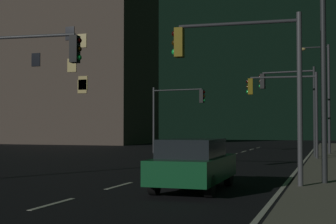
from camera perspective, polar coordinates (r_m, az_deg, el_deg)
name	(u,v)px	position (r m, az deg, el deg)	size (l,w,h in m)	color
ground_plane	(164,173)	(20.24, -0.44, -7.28)	(112.00, 112.00, 0.00)	black
sidewalk_right	(332,177)	(19.13, 18.76, -7.29)	(2.45, 77.00, 0.14)	gray
lane_markings_center	(188,167)	(23.57, 2.37, -6.50)	(0.14, 50.00, 0.01)	silver
lane_edge_line	(299,167)	(24.16, 15.24, -6.32)	(0.14, 53.00, 0.01)	silver
car	(194,163)	(14.79, 3.04, -6.09)	(1.89, 4.43, 1.57)	#14592D
traffic_light_near_right	(284,98)	(29.07, 13.58, 1.67)	(4.08, 0.63, 4.99)	#38383D
traffic_light_mid_left	(176,106)	(35.62, 1.01, 0.72)	(4.16, 0.59, 4.95)	#4C4C51
traffic_light_far_center	(242,65)	(15.42, 8.68, 5.56)	(4.10, 0.53, 5.32)	#4C4C51
traffic_light_far_left	(22,74)	(18.16, -16.89, 4.32)	(4.10, 0.65, 5.44)	#4C4C51
traffic_light_near_left	(290,94)	(30.97, 14.23, 2.04)	(3.49, 0.61, 5.50)	#2D3033
street_lamp_across_street	(324,88)	(34.88, 17.93, 2.71)	(2.15, 0.36, 7.48)	#38383D
street_lamp_mid_block	(331,46)	(16.48, 18.70, 7.37)	(1.64, 0.36, 7.37)	#2D3033
building_distant	(82,38)	(60.66, -10.08, 8.63)	(15.93, 11.04, 25.84)	brown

